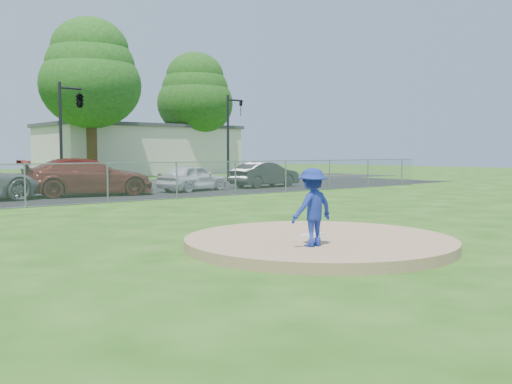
% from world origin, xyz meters
% --- Properties ---
extents(ground, '(120.00, 120.00, 0.00)m').
position_xyz_m(ground, '(0.00, 10.00, 0.00)').
color(ground, '#204C10').
rests_on(ground, ground).
extents(pitchers_mound, '(5.40, 5.40, 0.20)m').
position_xyz_m(pitchers_mound, '(0.00, 0.00, 0.10)').
color(pitchers_mound, '#A07B57').
rests_on(pitchers_mound, ground).
extents(pitching_rubber, '(0.60, 0.15, 0.04)m').
position_xyz_m(pitching_rubber, '(0.00, 0.20, 0.22)').
color(pitching_rubber, white).
rests_on(pitching_rubber, pitchers_mound).
extents(chain_link_fence, '(40.00, 0.06, 1.50)m').
position_xyz_m(chain_link_fence, '(0.00, 12.00, 0.75)').
color(chain_link_fence, gray).
rests_on(chain_link_fence, ground).
extents(parking_lot, '(50.00, 8.00, 0.01)m').
position_xyz_m(parking_lot, '(0.00, 16.50, 0.01)').
color(parking_lot, black).
rests_on(parking_lot, ground).
extents(commercial_building, '(16.40, 9.40, 4.30)m').
position_xyz_m(commercial_building, '(16.00, 38.00, 2.16)').
color(commercial_building, beige).
rests_on(commercial_building, ground).
extents(tree_right, '(7.28, 7.28, 11.63)m').
position_xyz_m(tree_right, '(9.00, 32.00, 7.65)').
color(tree_right, '#3B2815').
rests_on(tree_right, ground).
extents(tree_far_right, '(6.72, 6.72, 10.74)m').
position_xyz_m(tree_far_right, '(20.00, 35.00, 7.06)').
color(tree_far_right, '#392314').
rests_on(tree_far_right, ground).
extents(traffic_signal_center, '(1.42, 2.48, 5.60)m').
position_xyz_m(traffic_signal_center, '(3.97, 22.00, 4.61)').
color(traffic_signal_center, black).
rests_on(traffic_signal_center, ground).
extents(traffic_signal_right, '(1.28, 0.20, 5.60)m').
position_xyz_m(traffic_signal_right, '(14.24, 22.00, 3.36)').
color(traffic_signal_right, black).
rests_on(traffic_signal_right, ground).
extents(pitcher, '(0.91, 0.53, 1.41)m').
position_xyz_m(pitcher, '(-0.89, -0.69, 0.91)').
color(pitcher, navy).
rests_on(pitcher, pitchers_mound).
extents(parked_car_darkred, '(5.95, 3.33, 1.63)m').
position_xyz_m(parked_car_darkred, '(1.86, 15.84, 0.83)').
color(parked_car_darkred, maroon).
rests_on(parked_car_darkred, parking_lot).
extents(parked_car_pearl, '(4.06, 2.41, 1.29)m').
position_xyz_m(parked_car_pearl, '(7.04, 15.49, 0.66)').
color(parked_car_pearl, silver).
rests_on(parked_car_pearl, parking_lot).
extents(parked_car_charcoal, '(4.18, 1.75, 1.34)m').
position_xyz_m(parked_car_charcoal, '(11.83, 15.68, 0.68)').
color(parked_car_charcoal, '#27272A').
rests_on(parked_car_charcoal, parking_lot).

